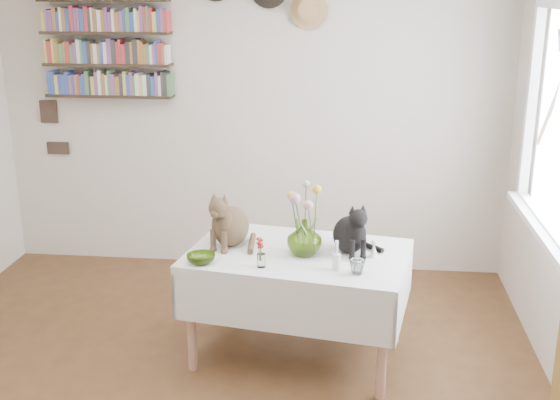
# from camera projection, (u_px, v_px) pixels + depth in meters

# --- Properties ---
(room) EXTENTS (4.08, 4.58, 2.58)m
(room) POSITION_uv_depth(u_px,v_px,m) (182.00, 198.00, 3.37)
(room) COLOR brown
(room) RESTS_ON ground
(dining_table) EXTENTS (1.42, 1.04, 0.69)m
(dining_table) POSITION_uv_depth(u_px,v_px,m) (298.00, 278.00, 4.27)
(dining_table) COLOR white
(dining_table) RESTS_ON room
(tabby_cat) EXTENTS (0.34, 0.38, 0.37)m
(tabby_cat) POSITION_uv_depth(u_px,v_px,m) (231.00, 216.00, 4.29)
(tabby_cat) COLOR brown
(tabby_cat) RESTS_ON dining_table
(black_cat) EXTENTS (0.31, 0.34, 0.33)m
(black_cat) POSITION_uv_depth(u_px,v_px,m) (350.00, 225.00, 4.18)
(black_cat) COLOR black
(black_cat) RESTS_ON dining_table
(flower_vase) EXTENTS (0.22, 0.22, 0.22)m
(flower_vase) POSITION_uv_depth(u_px,v_px,m) (304.00, 237.00, 4.15)
(flower_vase) COLOR #82AA33
(flower_vase) RESTS_ON dining_table
(green_bowl) EXTENTS (0.23, 0.23, 0.05)m
(green_bowl) POSITION_uv_depth(u_px,v_px,m) (201.00, 259.00, 4.05)
(green_bowl) COLOR #82AA33
(green_bowl) RESTS_ON dining_table
(drinking_glass) EXTENTS (0.13, 0.13, 0.08)m
(drinking_glass) POSITION_uv_depth(u_px,v_px,m) (357.00, 267.00, 3.88)
(drinking_glass) COLOR white
(drinking_glass) RESTS_ON dining_table
(candlestick) EXTENTS (0.05, 0.05, 0.17)m
(candlestick) POSITION_uv_depth(u_px,v_px,m) (336.00, 260.00, 3.94)
(candlestick) COLOR white
(candlestick) RESTS_ON dining_table
(berry_jar) EXTENTS (0.05, 0.05, 0.20)m
(berry_jar) POSITION_uv_depth(u_px,v_px,m) (261.00, 252.00, 3.97)
(berry_jar) COLOR white
(berry_jar) RESTS_ON dining_table
(porcelain_figurine) EXTENTS (0.06, 0.06, 0.11)m
(porcelain_figurine) POSITION_uv_depth(u_px,v_px,m) (374.00, 250.00, 4.13)
(porcelain_figurine) COLOR white
(porcelain_figurine) RESTS_ON dining_table
(flower_bouquet) EXTENTS (0.17, 0.12, 0.39)m
(flower_bouquet) POSITION_uv_depth(u_px,v_px,m) (305.00, 199.00, 4.09)
(flower_bouquet) COLOR #4C7233
(flower_bouquet) RESTS_ON flower_vase
(bookshelf_unit) EXTENTS (1.00, 0.16, 0.91)m
(bookshelf_unit) POSITION_uv_depth(u_px,v_px,m) (106.00, 38.00, 5.36)
(bookshelf_unit) COLOR #302416
(bookshelf_unit) RESTS_ON room
(wall_art_plaques) EXTENTS (0.21, 0.02, 0.44)m
(wall_art_plaques) POSITION_uv_depth(u_px,v_px,m) (53.00, 127.00, 5.69)
(wall_art_plaques) COLOR #38281E
(wall_art_plaques) RESTS_ON room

